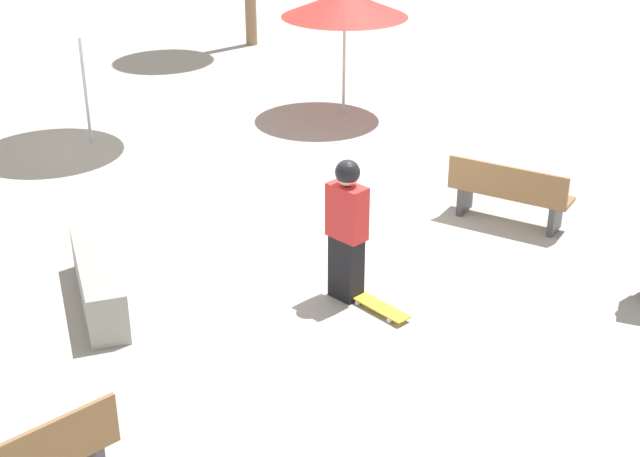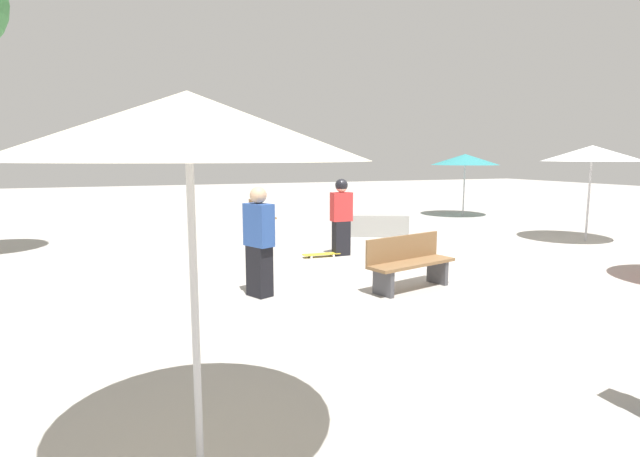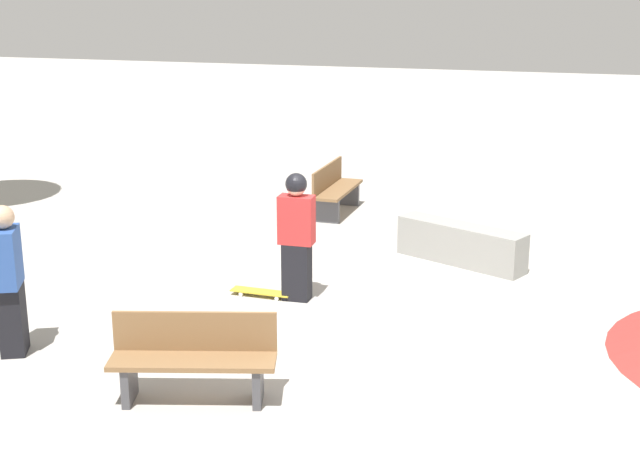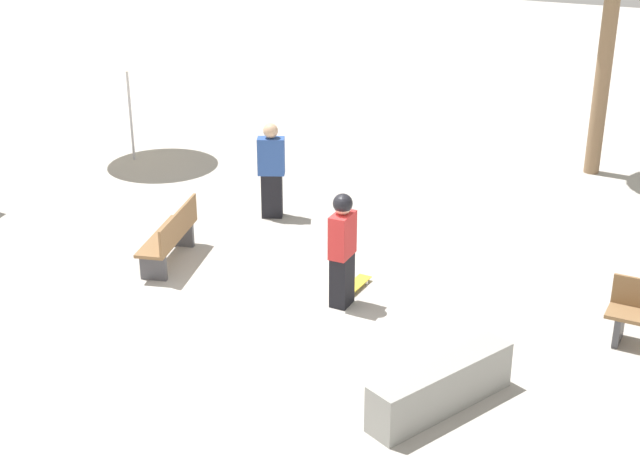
{
  "view_description": "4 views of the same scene",
  "coord_description": "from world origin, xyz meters",
  "px_view_note": "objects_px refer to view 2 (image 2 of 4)",
  "views": [
    {
      "loc": [
        -7.09,
        -7.01,
        5.02
      ],
      "look_at": [
        -1.12,
        -0.86,
        0.93
      ],
      "focal_mm": 50.0,
      "sensor_mm": 36.0,
      "label": 1
    },
    {
      "loc": [
        8.88,
        -5.28,
        2.1
      ],
      "look_at": [
        -0.6,
        -1.51,
        0.64
      ],
      "focal_mm": 28.0,
      "sensor_mm": 36.0,
      "label": 2
    },
    {
      "loc": [
        9.4,
        2.32,
        3.98
      ],
      "look_at": [
        -0.35,
        -0.51,
        1.09
      ],
      "focal_mm": 50.0,
      "sensor_mm": 36.0,
      "label": 3
    },
    {
      "loc": [
        -5.37,
        9.13,
        5.8
      ],
      "look_at": [
        -0.49,
        -0.87,
        1.12
      ],
      "focal_mm": 50.0,
      "sensor_mm": 36.0,
      "label": 4
    }
  ],
  "objects_px": {
    "bystander_watching": "(259,242)",
    "shade_umbrella_teal": "(465,160)",
    "concrete_ledge": "(371,226)",
    "bench_far": "(409,263)",
    "shade_umbrella_cream": "(188,127)",
    "shade_umbrella_white": "(592,153)",
    "skater_main": "(341,214)",
    "skateboard": "(321,254)",
    "bench_near": "(260,216)"
  },
  "relations": [
    {
      "from": "concrete_ledge",
      "to": "shade_umbrella_cream",
      "type": "distance_m",
      "value": 10.53
    },
    {
      "from": "skateboard",
      "to": "shade_umbrella_white",
      "type": "relative_size",
      "value": 0.34
    },
    {
      "from": "bench_far",
      "to": "skateboard",
      "type": "bearing_deg",
      "value": -98.05
    },
    {
      "from": "bench_near",
      "to": "bench_far",
      "type": "distance_m",
      "value": 7.2
    },
    {
      "from": "shade_umbrella_white",
      "to": "shade_umbrella_cream",
      "type": "bearing_deg",
      "value": -60.44
    },
    {
      "from": "bench_far",
      "to": "shade_umbrella_cream",
      "type": "height_order",
      "value": "shade_umbrella_cream"
    },
    {
      "from": "skater_main",
      "to": "bench_far",
      "type": "bearing_deg",
      "value": 87.1
    },
    {
      "from": "bench_far",
      "to": "shade_umbrella_white",
      "type": "bearing_deg",
      "value": -175.83
    },
    {
      "from": "skateboard",
      "to": "concrete_ledge",
      "type": "xyz_separation_m",
      "value": [
        -2.09,
        2.28,
        0.23
      ]
    },
    {
      "from": "skateboard",
      "to": "concrete_ledge",
      "type": "height_order",
      "value": "concrete_ledge"
    },
    {
      "from": "skater_main",
      "to": "bystander_watching",
      "type": "distance_m",
      "value": 3.48
    },
    {
      "from": "bench_near",
      "to": "shade_umbrella_teal",
      "type": "bearing_deg",
      "value": 97.55
    },
    {
      "from": "concrete_ledge",
      "to": "bench_far",
      "type": "bearing_deg",
      "value": -21.07
    },
    {
      "from": "skateboard",
      "to": "bench_far",
      "type": "xyz_separation_m",
      "value": [
        2.9,
        0.36,
        0.37
      ]
    },
    {
      "from": "bench_far",
      "to": "shade_umbrella_teal",
      "type": "xyz_separation_m",
      "value": [
        -7.99,
        7.2,
        1.59
      ]
    },
    {
      "from": "skateboard",
      "to": "shade_umbrella_white",
      "type": "distance_m",
      "value": 7.29
    },
    {
      "from": "skater_main",
      "to": "bench_near",
      "type": "xyz_separation_m",
      "value": [
        -4.26,
        -0.66,
        -0.46
      ]
    },
    {
      "from": "bench_far",
      "to": "bystander_watching",
      "type": "xyz_separation_m",
      "value": [
        -0.47,
        -2.34,
        0.41
      ]
    },
    {
      "from": "shade_umbrella_teal",
      "to": "skateboard",
      "type": "bearing_deg",
      "value": -56.07
    },
    {
      "from": "skater_main",
      "to": "bench_far",
      "type": "height_order",
      "value": "skater_main"
    },
    {
      "from": "shade_umbrella_teal",
      "to": "concrete_ledge",
      "type": "bearing_deg",
      "value": -60.42
    },
    {
      "from": "bench_near",
      "to": "bystander_watching",
      "type": "distance_m",
      "value": 6.96
    },
    {
      "from": "shade_umbrella_teal",
      "to": "shade_umbrella_cream",
      "type": "bearing_deg",
      "value": -43.59
    },
    {
      "from": "skater_main",
      "to": "shade_umbrella_white",
      "type": "xyz_separation_m",
      "value": [
        0.63,
        6.47,
        1.3
      ]
    },
    {
      "from": "bench_near",
      "to": "shade_umbrella_teal",
      "type": "relative_size",
      "value": 0.68
    },
    {
      "from": "concrete_ledge",
      "to": "shade_umbrella_white",
      "type": "distance_m",
      "value": 5.71
    },
    {
      "from": "bench_far",
      "to": "shade_umbrella_cream",
      "type": "bearing_deg",
      "value": 28.18
    },
    {
      "from": "skater_main",
      "to": "concrete_ledge",
      "type": "relative_size",
      "value": 0.85
    },
    {
      "from": "skateboard",
      "to": "shade_umbrella_white",
      "type": "bearing_deg",
      "value": 177.67
    },
    {
      "from": "skateboard",
      "to": "shade_umbrella_teal",
      "type": "relative_size",
      "value": 0.34
    },
    {
      "from": "concrete_ledge",
      "to": "bystander_watching",
      "type": "relative_size",
      "value": 1.16
    },
    {
      "from": "shade_umbrella_white",
      "to": "shade_umbrella_teal",
      "type": "xyz_separation_m",
      "value": [
        -5.69,
        0.62,
        -0.18
      ]
    },
    {
      "from": "shade_umbrella_white",
      "to": "shade_umbrella_teal",
      "type": "height_order",
      "value": "shade_umbrella_white"
    },
    {
      "from": "bench_far",
      "to": "skater_main",
      "type": "bearing_deg",
      "value": -107.35
    },
    {
      "from": "skater_main",
      "to": "shade_umbrella_white",
      "type": "bearing_deg",
      "value": 173.83
    },
    {
      "from": "concrete_ledge",
      "to": "shade_umbrella_white",
      "type": "relative_size",
      "value": 0.81
    },
    {
      "from": "bystander_watching",
      "to": "shade_umbrella_teal",
      "type": "bearing_deg",
      "value": 103.79
    },
    {
      "from": "bench_far",
      "to": "bystander_watching",
      "type": "height_order",
      "value": "bystander_watching"
    },
    {
      "from": "shade_umbrella_teal",
      "to": "shade_umbrella_cream",
      "type": "relative_size",
      "value": 0.96
    },
    {
      "from": "skater_main",
      "to": "shade_umbrella_white",
      "type": "distance_m",
      "value": 6.63
    },
    {
      "from": "bench_far",
      "to": "bystander_watching",
      "type": "distance_m",
      "value": 2.42
    },
    {
      "from": "bystander_watching",
      "to": "concrete_ledge",
      "type": "bearing_deg",
      "value": 112.24
    },
    {
      "from": "skateboard",
      "to": "shade_umbrella_teal",
      "type": "bearing_deg",
      "value": -143.49
    },
    {
      "from": "skater_main",
      "to": "bystander_watching",
      "type": "relative_size",
      "value": 0.99
    },
    {
      "from": "shade_umbrella_white",
      "to": "skateboard",
      "type": "bearing_deg",
      "value": -94.91
    },
    {
      "from": "skater_main",
      "to": "shade_umbrella_teal",
      "type": "relative_size",
      "value": 0.69
    },
    {
      "from": "bench_near",
      "to": "bench_far",
      "type": "relative_size",
      "value": 0.97
    },
    {
      "from": "skateboard",
      "to": "bench_near",
      "type": "distance_m",
      "value": 4.31
    },
    {
      "from": "concrete_ledge",
      "to": "bench_near",
      "type": "height_order",
      "value": "bench_near"
    },
    {
      "from": "skater_main",
      "to": "bench_near",
      "type": "relative_size",
      "value": 1.02
    }
  ]
}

